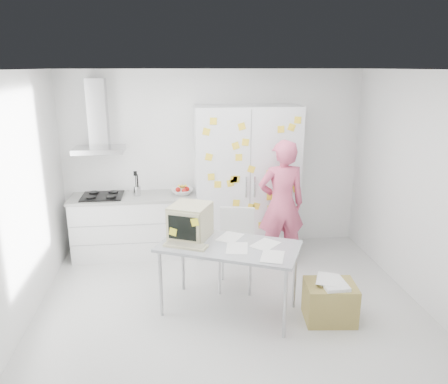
{
  "coord_description": "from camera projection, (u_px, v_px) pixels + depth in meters",
  "views": [
    {
      "loc": [
        -0.6,
        -4.49,
        2.73
      ],
      "look_at": [
        0.01,
        0.78,
        1.2
      ],
      "focal_mm": 35.0,
      "sensor_mm": 36.0,
      "label": 1
    }
  ],
  "objects": [
    {
      "name": "floor",
      "position": [
        231.0,
        309.0,
        5.12
      ],
      "size": [
        4.5,
        4.0,
        0.02
      ],
      "primitive_type": "cube",
      "color": "silver",
      "rests_on": "ground"
    },
    {
      "name": "walls",
      "position": [
        224.0,
        182.0,
        5.43
      ],
      "size": [
        4.52,
        4.01,
        2.7
      ],
      "color": "white",
      "rests_on": "ground"
    },
    {
      "name": "ceiling",
      "position": [
        232.0,
        70.0,
        4.36
      ],
      "size": [
        4.5,
        4.0,
        0.02
      ],
      "primitive_type": "cube",
      "color": "white",
      "rests_on": "walls"
    },
    {
      "name": "counter_run",
      "position": [
        136.0,
        225.0,
        6.47
      ],
      "size": [
        1.84,
        0.63,
        1.28
      ],
      "color": "white",
      "rests_on": "ground"
    },
    {
      "name": "range_hood",
      "position": [
        98.0,
        123.0,
        6.14
      ],
      "size": [
        0.7,
        0.48,
        1.01
      ],
      "color": "silver",
      "rests_on": "walls"
    },
    {
      "name": "tall_cabinet",
      "position": [
        246.0,
        181.0,
        6.46
      ],
      "size": [
        1.5,
        0.68,
        2.2
      ],
      "color": "silver",
      "rests_on": "ground"
    },
    {
      "name": "person",
      "position": [
        281.0,
        204.0,
        6.01
      ],
      "size": [
        0.68,
        0.46,
        1.8
      ],
      "primitive_type": "imported",
      "rotation": [
        0.0,
        0.0,
        3.19
      ],
      "color": "#D65376",
      "rests_on": "ground"
    },
    {
      "name": "desk",
      "position": [
        204.0,
        232.0,
        4.94
      ],
      "size": [
        1.71,
        1.33,
        1.22
      ],
      "rotation": [
        0.0,
        0.0,
        -0.43
      ],
      "color": "#94989E",
      "rests_on": "ground"
    },
    {
      "name": "chair",
      "position": [
        236.0,
        243.0,
        5.53
      ],
      "size": [
        0.54,
        0.54,
        1.01
      ],
      "rotation": [
        0.0,
        0.0,
        -0.21
      ],
      "color": "silver",
      "rests_on": "ground"
    },
    {
      "name": "cardboard_box",
      "position": [
        330.0,
        301.0,
        4.84
      ],
      "size": [
        0.59,
        0.49,
        0.48
      ],
      "rotation": [
        0.0,
        0.0,
        -0.11
      ],
      "color": "#9D8C44",
      "rests_on": "ground"
    }
  ]
}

